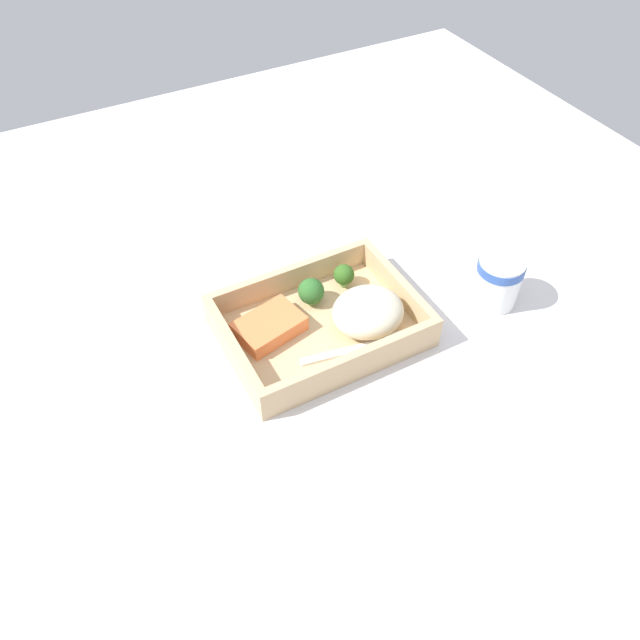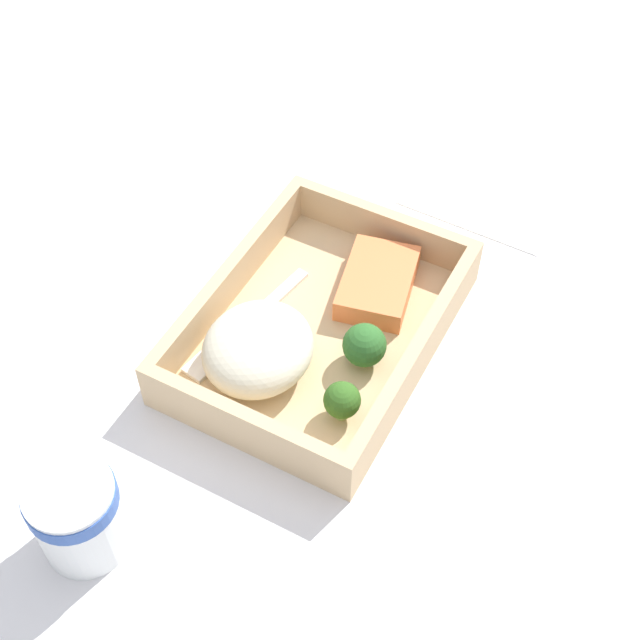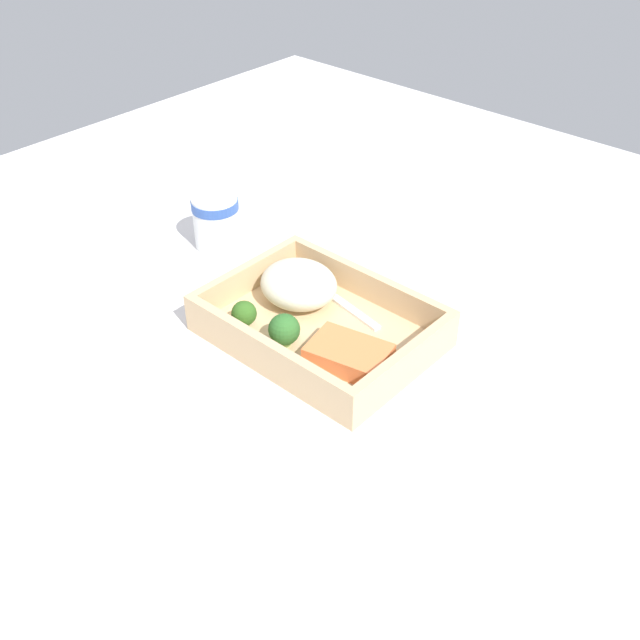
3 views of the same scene
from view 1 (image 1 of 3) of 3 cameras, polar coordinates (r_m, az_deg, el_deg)
name	(u,v)px [view 1 (image 1 of 3)]	position (r cm, az deg, el deg)	size (l,w,h in cm)	color
ground_plane	(320,337)	(90.83, 0.00, -1.60)	(160.00, 160.00, 2.00)	silver
takeout_tray	(320,330)	(89.65, 0.00, -0.92)	(27.42, 20.15, 1.20)	tan
tray_rim	(320,318)	(87.76, 0.00, 0.21)	(27.42, 20.15, 3.95)	tan
salmon_fillet	(269,326)	(87.96, -4.66, -0.59)	(9.25, 6.32, 2.39)	#F37B43
mashed_potatoes	(368,312)	(87.86, 4.41, 0.75)	(10.38, 9.46, 5.33)	beige
broccoli_floret_1	(344,275)	(93.91, 2.20, 4.13)	(3.18, 3.18, 3.82)	#7FA259
broccoli_floret_2	(311,292)	(91.15, -0.81, 2.62)	(3.90, 3.90, 4.23)	#7DA454
fork	(363,347)	(86.60, 3.94, -2.49)	(15.84, 4.42, 0.44)	white
paper_cup	(498,279)	(95.25, 15.98, 3.65)	(6.88, 6.88, 8.01)	white
receipt_slip	(149,361)	(89.69, -15.39, -3.63)	(7.62, 15.72, 0.24)	white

